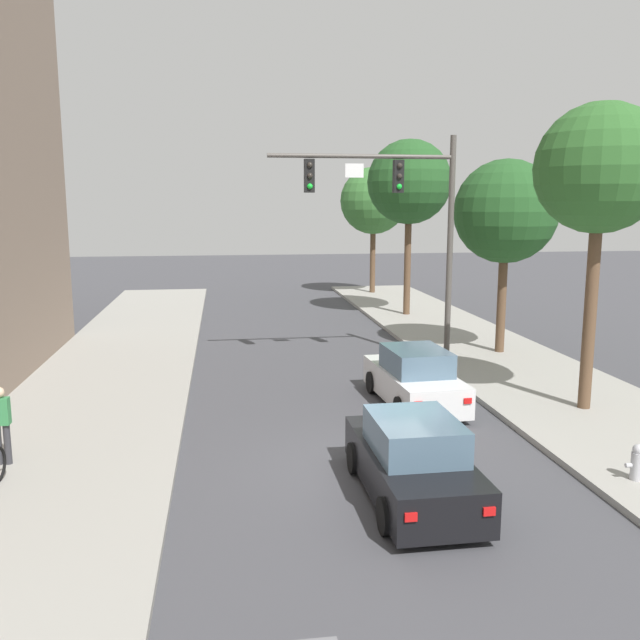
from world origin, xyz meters
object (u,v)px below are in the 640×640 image
traffic_signal_mast (401,208)px  fire_hydrant (637,462)px  street_tree_farthest (373,201)px  pedestrian_sidewalk_left_walker (1,422)px  street_tree_second (506,212)px  street_tree_third (409,183)px  car_following_black (412,462)px  street_tree_nearest (600,170)px  car_lead_white (414,379)px

traffic_signal_mast → fire_hydrant: 11.58m
street_tree_farthest → pedestrian_sidewalk_left_walker: bearing=-117.8°
pedestrian_sidewalk_left_walker → street_tree_second: bearing=31.1°
pedestrian_sidewalk_left_walker → street_tree_farthest: (13.51, 25.57, 4.54)m
pedestrian_sidewalk_left_walker → street_tree_third: (13.36, 17.36, 5.37)m
car_following_black → street_tree_farthest: street_tree_farthest is taller
car_following_black → pedestrian_sidewalk_left_walker: (-7.96, 2.48, 0.34)m
car_following_black → street_tree_farthest: bearing=78.8°
pedestrian_sidewalk_left_walker → street_tree_third: 22.56m
traffic_signal_mast → pedestrian_sidewalk_left_walker: bearing=-143.4°
fire_hydrant → street_tree_nearest: 7.47m
car_following_black → street_tree_nearest: bearing=36.5°
fire_hydrant → street_tree_farthest: (1.07, 28.18, 5.09)m
street_tree_nearest → traffic_signal_mast: bearing=121.2°
car_lead_white → street_tree_farthest: size_ratio=0.58×
car_lead_white → fire_hydrant: size_ratio=6.01×
traffic_signal_mast → car_lead_white: bearing=-99.1°
fire_hydrant → street_tree_third: size_ratio=0.09×
car_following_black → street_tree_third: size_ratio=0.51×
pedestrian_sidewalk_left_walker → car_lead_white: bearing=18.7°
street_tree_nearest → street_tree_second: bearing=85.4°
traffic_signal_mast → pedestrian_sidewalk_left_walker: traffic_signal_mast is taller
car_following_black → street_tree_nearest: size_ratio=0.55×
traffic_signal_mast → street_tree_farthest: bearing=80.1°
fire_hydrant → street_tree_nearest: bearing=72.1°
traffic_signal_mast → car_following_black: (-2.42, -10.20, -4.60)m
street_tree_second → street_tree_farthest: street_tree_farthest is taller
car_lead_white → car_following_black: same height
car_following_black → street_tree_third: 21.34m
street_tree_second → traffic_signal_mast: bearing=-166.2°
car_lead_white → car_following_black: bearing=-106.6°
traffic_signal_mast → pedestrian_sidewalk_left_walker: 13.63m
pedestrian_sidewalk_left_walker → street_tree_farthest: 29.27m
fire_hydrant → traffic_signal_mast: bearing=101.2°
street_tree_third → car_lead_white: bearing=-104.7°
pedestrian_sidewalk_left_walker → street_tree_second: (14.45, 8.72, 4.10)m
car_following_black → traffic_signal_mast: bearing=76.6°
car_following_black → street_tree_second: size_ratio=0.62×
street_tree_nearest → street_tree_third: (-0.54, 15.44, 0.17)m
car_following_black → street_tree_third: bearing=74.8°
car_lead_white → fire_hydrant: (2.76, -5.89, -0.22)m
pedestrian_sidewalk_left_walker → street_tree_farthest: street_tree_farthest is taller
fire_hydrant → pedestrian_sidewalk_left_walker: bearing=168.2°
street_tree_third → street_tree_farthest: street_tree_third is taller
car_following_black → car_lead_white: bearing=73.4°
traffic_signal_mast → pedestrian_sidewalk_left_walker: (-10.39, -7.72, -4.26)m
street_tree_nearest → street_tree_third: size_ratio=0.94×
fire_hydrant → street_tree_nearest: size_ratio=0.09×
traffic_signal_mast → car_lead_white: size_ratio=1.73×
traffic_signal_mast → fire_hydrant: traffic_signal_mast is taller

